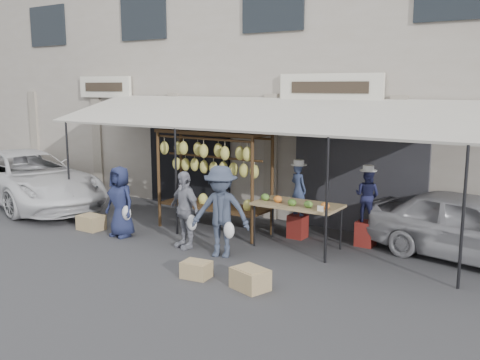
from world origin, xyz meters
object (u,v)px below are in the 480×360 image
Objects in this scene: vendor_right at (367,196)px; customer_right at (221,212)px; crate_near_a at (196,270)px; crate_far at (91,222)px; vendor_left at (298,189)px; customer_mid at (185,210)px; van at (27,164)px; produce_table at (297,205)px; customer_left at (120,202)px; sedan at (473,227)px; banana_rack at (212,161)px; crate_near_b at (250,279)px.

customer_right is (-2.05, -2.15, -0.17)m from vendor_right.
crate_near_a is 0.84× the size of crate_far.
vendor_left is at bearing 84.10° from crate_near_a.
customer_mid is 6.66m from van.
vendor_right reaches higher than crate_near_a.
crate_far is (-5.57, -2.21, -0.87)m from vendor_right.
produce_table is at bearing 75.22° from crate_near_a.
crate_near_a is (1.25, -1.23, -0.63)m from customer_mid.
customer_mid reaches higher than customer_left.
vendor_left is 0.29× the size of sedan.
produce_table is 0.77m from vendor_left.
vendor_left is 1.43m from vendor_right.
sedan is at bearing -169.05° from vendor_right.
crate_far is at bearing 163.99° from crate_near_a.
banana_rack is at bearing 112.67° from customer_right.
van is (-4.92, 1.23, 0.26)m from customer_left.
customer_mid is at bearing 135.32° from crate_near_a.
crate_near_a is at bearing 143.67° from sedan.
sedan reaches higher than crate_far.
produce_table is 0.35× the size of van.
customer_left is (-3.53, -1.30, -0.11)m from produce_table.
van reaches higher than crate_near_a.
crate_near_a is at bearing -59.08° from banana_rack.
customer_mid is at bearing -78.37° from banana_rack.
vendor_right reaches higher than customer_mid.
banana_rack is 1.54m from customer_mid.
customer_right reaches higher than vendor_left.
banana_rack reaches higher than crate_near_a.
vendor_left is 0.23× the size of van.
banana_rack is 2.14m from customer_left.
customer_right is 3.75× the size of crate_near_a.
banana_rack is 3.07m from crate_far.
customer_right reaches higher than crate_far.
banana_rack reaches higher than vendor_left.
crate_far is (-4.16, -1.98, -0.88)m from vendor_left.
crate_far is 0.11× the size of van.
customer_mid is (1.64, 0.13, 0.01)m from customer_left.
customer_left is 0.40× the size of sedan.
vendor_right reaches higher than sedan.
customer_right reaches higher than vendor_right.
customer_right reaches higher than produce_table.
produce_table is 0.45× the size of sedan.
customer_left is at bearing -134.06° from banana_rack.
vendor_left reaches higher than sedan.
produce_table is at bearing 48.97° from customer_mid.
vendor_left is at bearing 25.40° from crate_far.
crate_near_b is (1.35, -1.10, -0.70)m from customer_right.
crate_near_a is at bearing -16.01° from crate_far.
customer_right is 0.46× the size of sedan.
van is (-7.50, 1.17, 0.15)m from customer_right.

